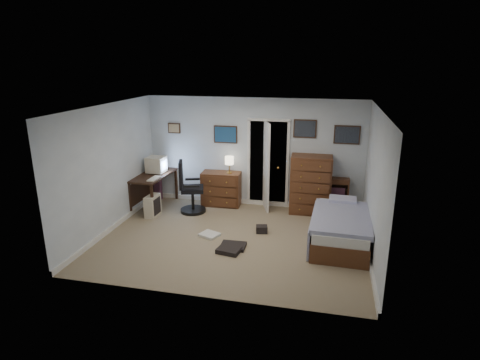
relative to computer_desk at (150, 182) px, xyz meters
name	(u,v)px	position (x,y,z in m)	size (l,w,h in m)	color
floor	(233,239)	(2.29, -1.33, -0.61)	(5.00, 4.00, 0.02)	gray
computer_desk	(150,182)	(0.00, 0.00, 0.00)	(0.68, 1.38, 0.78)	#321B10
crt_monitor	(156,165)	(0.12, 0.15, 0.37)	(0.42, 0.39, 0.37)	beige
keyboard	(154,179)	(0.27, -0.35, 0.19)	(0.16, 0.42, 0.02)	beige
pc_tower	(153,206)	(0.29, -0.55, -0.37)	(0.23, 0.45, 0.47)	beige
office_chair	(190,193)	(1.01, -0.15, -0.15)	(0.72, 0.72, 1.18)	black
media_stack	(158,184)	(-0.03, 0.47, -0.22)	(0.15, 0.15, 0.77)	maroon
low_dresser	(221,189)	(1.58, 0.45, -0.20)	(0.90, 0.45, 0.80)	#5B301C
table_lamp	(229,161)	(1.78, 0.45, 0.48)	(0.21, 0.21, 0.39)	gold
doorway	(270,161)	(2.64, 0.94, 0.40)	(0.96, 1.12, 2.05)	black
tall_dresser	(311,185)	(3.64, 0.42, 0.05)	(0.89, 0.52, 1.30)	#5B301C
headboard_bookcase	(328,194)	(4.03, 0.54, -0.18)	(0.89, 0.25, 0.80)	#5B301C
bed	(340,227)	(4.28, -1.03, -0.30)	(1.11, 1.98, 0.64)	#5B301C
wall_posters	(278,132)	(2.86, 0.65, 1.15)	(4.38, 0.04, 0.60)	#331E11
floor_clutter	(233,242)	(2.35, -1.53, -0.56)	(1.31, 1.27, 0.14)	black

